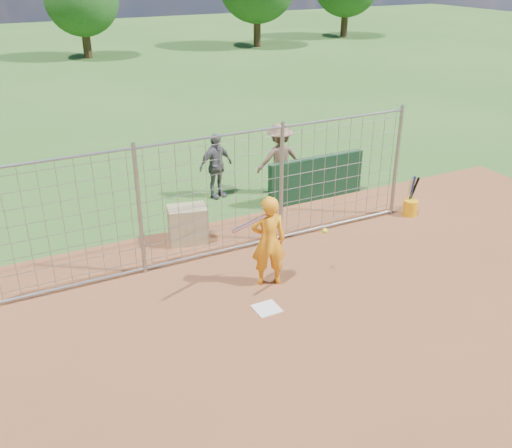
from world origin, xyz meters
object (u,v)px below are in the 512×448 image
equipment_bin (188,225)px  bucket_with_bats (410,205)px  batter (269,241)px  bystander_c (280,159)px  bystander_b (216,166)px

equipment_bin → bucket_with_bats: bucket_with_bats is taller
batter → bystander_c: bearing=-103.9°
bystander_b → bystander_c: size_ratio=0.91×
batter → bucket_with_bats: size_ratio=1.80×
bystander_b → equipment_bin: size_ratio=2.07×
equipment_bin → bystander_b: bearing=65.4°
equipment_bin → bucket_with_bats: (5.14, -1.08, -0.15)m
bystander_b → bucket_with_bats: bearing=-54.9°
equipment_bin → bucket_with_bats: size_ratio=0.82×
batter → equipment_bin: (-0.72, 2.28, -0.48)m
bystander_c → bucket_with_bats: 3.41m
bystander_b → bucket_with_bats: (3.60, -3.11, -0.58)m
bystander_b → equipment_bin: bystander_b is taller
batter → bucket_with_bats: batter is taller
equipment_bin → bucket_with_bats: 5.25m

